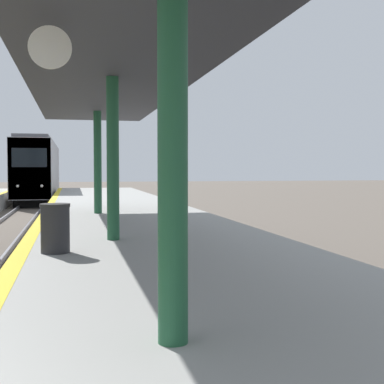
# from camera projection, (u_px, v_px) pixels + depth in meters

# --- Properties ---
(train) EXTENTS (2.60, 19.88, 4.69)m
(train) POSITION_uv_depth(u_px,v_px,m) (39.00, 170.00, 42.42)
(train) COLOR black
(train) RESTS_ON ground
(station_canopy) EXTENTS (3.69, 20.64, 3.64)m
(station_canopy) POSITION_uv_depth(u_px,v_px,m) (112.00, 76.00, 11.19)
(station_canopy) COLOR #1E5133
(station_canopy) RESTS_ON platform_right
(trash_bin) EXTENTS (0.54, 0.54, 0.88)m
(trash_bin) POSITION_uv_depth(u_px,v_px,m) (55.00, 228.00, 9.57)
(trash_bin) COLOR #262628
(trash_bin) RESTS_ON platform_right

